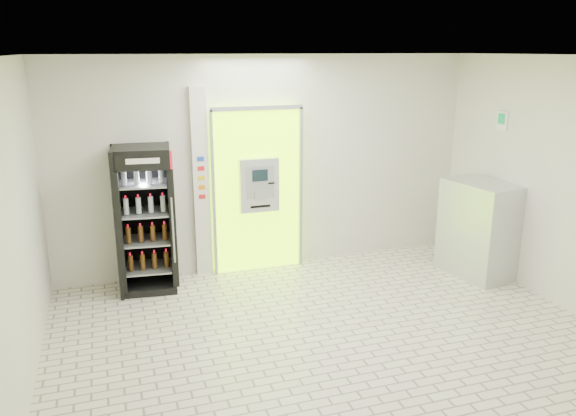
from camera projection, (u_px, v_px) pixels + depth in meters
name	position (u px, v px, depth m)	size (l,w,h in m)	color
ground	(336.00, 344.00, 6.03)	(6.00, 6.00, 0.00)	beige
room_shell	(340.00, 177.00, 5.53)	(6.00, 6.00, 6.00)	silver
atm_assembly	(257.00, 189.00, 7.86)	(1.30, 0.24, 2.33)	#97F200
pillar	(201.00, 184.00, 7.62)	(0.22, 0.11, 2.60)	silver
beverage_cooler	(145.00, 222.00, 7.25)	(0.77, 0.72, 1.89)	black
steel_cabinet	(479.00, 229.00, 7.77)	(0.82, 1.09, 1.32)	#B7B9BF
exit_sign	(502.00, 121.00, 7.63)	(0.02, 0.22, 0.26)	white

